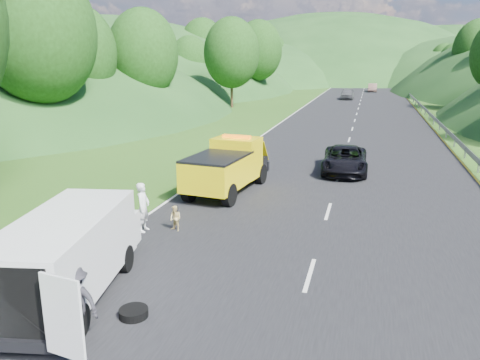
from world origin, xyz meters
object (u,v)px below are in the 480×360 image
(suitcase, at_px, (119,221))
(spare_tire, at_px, (134,317))
(child, at_px, (176,231))
(worker, at_px, (79,336))
(woman, at_px, (144,231))
(passing_suv, at_px, (344,172))
(tow_truck, at_px, (228,166))
(white_van, at_px, (69,252))

(suitcase, bearing_deg, spare_tire, -57.45)
(child, bearing_deg, worker, -65.83)
(woman, bearing_deg, passing_suv, -33.65)
(tow_truck, xyz_separation_m, passing_suv, (5.05, 5.33, -1.23))
(tow_truck, bearing_deg, white_van, -88.83)
(woman, bearing_deg, child, -77.15)
(woman, relative_size, spare_tire, 2.54)
(child, distance_m, passing_suv, 12.07)
(spare_tire, distance_m, passing_suv, 16.98)
(white_van, xyz_separation_m, woman, (-0.39, 4.89, -1.28))
(child, height_order, worker, worker)
(tow_truck, bearing_deg, passing_suv, 53.10)
(passing_suv, bearing_deg, child, -118.32)
(worker, xyz_separation_m, passing_suv, (4.86, 17.54, 0.00))
(woman, relative_size, passing_suv, 0.35)
(white_van, relative_size, worker, 4.03)
(worker, distance_m, spare_tire, 1.33)
(tow_truck, xyz_separation_m, spare_tire, (1.00, -11.15, -1.23))
(suitcase, height_order, spare_tire, suitcase)
(child, bearing_deg, passing_suv, 83.51)
(tow_truck, bearing_deg, child, -86.70)
(tow_truck, xyz_separation_m, worker, (0.19, -12.21, -1.23))
(white_van, xyz_separation_m, suitcase, (-1.41, 4.88, -0.97))
(tow_truck, distance_m, spare_tire, 11.27)
(tow_truck, distance_m, child, 5.62)
(white_van, bearing_deg, suitcase, 95.04)
(child, relative_size, worker, 0.56)
(spare_tire, bearing_deg, woman, 114.17)
(child, relative_size, suitcase, 1.51)
(white_van, bearing_deg, child, 71.37)
(white_van, height_order, spare_tire, white_van)
(white_van, distance_m, child, 5.40)
(white_van, relative_size, woman, 3.76)
(spare_tire, height_order, passing_suv, passing_suv)
(tow_truck, xyz_separation_m, child, (-0.31, -5.48, -1.23))
(worker, xyz_separation_m, spare_tire, (0.82, 1.05, 0.00))
(tow_truck, relative_size, worker, 3.62)
(tow_truck, distance_m, woman, 6.09)
(woman, height_order, child, woman)
(suitcase, bearing_deg, passing_suv, 56.15)
(tow_truck, distance_m, suitcase, 6.35)
(spare_tire, bearing_deg, tow_truck, 95.15)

